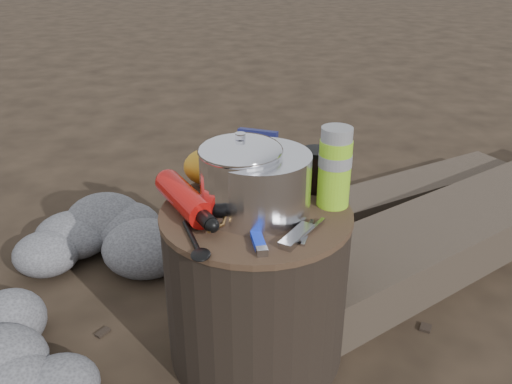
{
  "coord_description": "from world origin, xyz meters",
  "views": [
    {
      "loc": [
        0.03,
        -1.15,
        1.04
      ],
      "look_at": [
        0.0,
        0.0,
        0.48
      ],
      "focal_mm": 37.81,
      "sensor_mm": 36.0,
      "label": 1
    }
  ],
  "objects_px": {
    "camping_pot": "(241,177)",
    "thermos": "(335,168)",
    "log_main": "(482,220)",
    "fuel_bottle": "(185,198)",
    "stump": "(256,284)",
    "travel_mug": "(316,170)"
  },
  "relations": [
    {
      "from": "stump",
      "to": "travel_mug",
      "type": "relative_size",
      "value": 4.21
    },
    {
      "from": "camping_pot",
      "to": "fuel_bottle",
      "type": "relative_size",
      "value": 0.69
    },
    {
      "from": "travel_mug",
      "to": "log_main",
      "type": "bearing_deg",
      "value": 36.17
    },
    {
      "from": "camping_pot",
      "to": "fuel_bottle",
      "type": "distance_m",
      "value": 0.15
    },
    {
      "from": "camping_pot",
      "to": "travel_mug",
      "type": "xyz_separation_m",
      "value": [
        0.19,
        0.14,
        -0.04
      ]
    },
    {
      "from": "stump",
      "to": "camping_pot",
      "type": "bearing_deg",
      "value": -165.29
    },
    {
      "from": "fuel_bottle",
      "to": "thermos",
      "type": "xyz_separation_m",
      "value": [
        0.36,
        0.04,
        0.07
      ]
    },
    {
      "from": "stump",
      "to": "thermos",
      "type": "bearing_deg",
      "value": 13.02
    },
    {
      "from": "log_main",
      "to": "thermos",
      "type": "height_order",
      "value": "thermos"
    },
    {
      "from": "log_main",
      "to": "camping_pot",
      "type": "relative_size",
      "value": 9.93
    },
    {
      "from": "thermos",
      "to": "travel_mug",
      "type": "relative_size",
      "value": 1.79
    },
    {
      "from": "stump",
      "to": "log_main",
      "type": "relative_size",
      "value": 0.24
    },
    {
      "from": "stump",
      "to": "fuel_bottle",
      "type": "xyz_separation_m",
      "value": [
        -0.17,
        -0.0,
        0.25
      ]
    },
    {
      "from": "fuel_bottle",
      "to": "camping_pot",
      "type": "bearing_deg",
      "value": -34.74
    },
    {
      "from": "travel_mug",
      "to": "camping_pot",
      "type": "bearing_deg",
      "value": -143.5
    },
    {
      "from": "log_main",
      "to": "thermos",
      "type": "bearing_deg",
      "value": -84.71
    },
    {
      "from": "camping_pot",
      "to": "stump",
      "type": "bearing_deg",
      "value": 14.71
    },
    {
      "from": "stump",
      "to": "log_main",
      "type": "height_order",
      "value": "stump"
    },
    {
      "from": "camping_pot",
      "to": "thermos",
      "type": "height_order",
      "value": "thermos"
    },
    {
      "from": "log_main",
      "to": "camping_pot",
      "type": "xyz_separation_m",
      "value": [
        -0.85,
        -0.63,
        0.44
      ]
    },
    {
      "from": "stump",
      "to": "fuel_bottle",
      "type": "height_order",
      "value": "fuel_bottle"
    },
    {
      "from": "travel_mug",
      "to": "fuel_bottle",
      "type": "bearing_deg",
      "value": -158.12
    }
  ]
}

